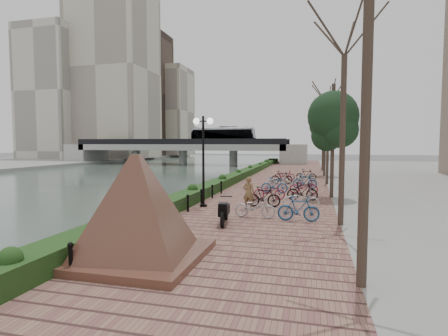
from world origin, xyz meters
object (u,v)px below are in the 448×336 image
(motorcycle, at_px, (224,211))
(pedestrian, at_px, (249,193))
(lamppost, at_px, (203,141))
(boat, at_px, (144,171))
(granite_monument, at_px, (137,206))

(motorcycle, bearing_deg, pedestrian, 75.55)
(lamppost, distance_m, boat, 25.65)
(motorcycle, height_order, pedestrian, pedestrian)
(motorcycle, xyz_separation_m, boat, (-16.04, 24.48, -0.59))
(motorcycle, bearing_deg, granite_monument, -112.74)
(boat, bearing_deg, motorcycle, -100.19)
(lamppost, xyz_separation_m, boat, (-14.12, 21.15, -3.33))
(granite_monument, bearing_deg, motorcycle, 74.96)
(granite_monument, bearing_deg, lamppost, 94.83)
(motorcycle, distance_m, pedestrian, 3.22)
(boat, bearing_deg, lamppost, -99.69)
(motorcycle, relative_size, boat, 0.42)
(granite_monument, xyz_separation_m, pedestrian, (1.62, 7.83, -0.66))
(lamppost, height_order, motorcycle, lamppost)
(boat, bearing_deg, granite_monument, -106.48)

